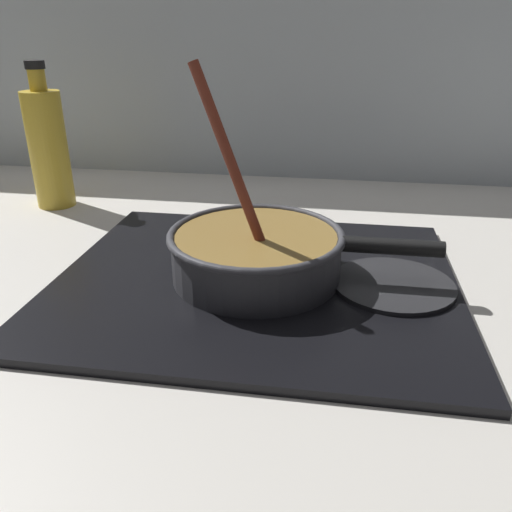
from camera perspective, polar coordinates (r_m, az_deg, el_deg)
ground at (r=0.59m, az=-7.10°, el=-13.83°), size 2.40×1.60×0.04m
backsplash_wall at (r=1.24m, az=2.64°, el=21.15°), size 2.40×0.02×0.55m
hob_plate at (r=0.74m, az=-0.00°, el=-2.68°), size 0.56×0.48×0.01m
burner_ring at (r=0.74m, az=-0.00°, el=-1.99°), size 0.18×0.18×0.01m
spare_burner at (r=0.73m, az=14.89°, el=-3.02°), size 0.17×0.17×0.01m
cooking_pan at (r=0.72m, az=0.11°, el=0.41°), size 0.37×0.25×0.29m
sauce_bottle at (r=1.12m, az=-21.95°, el=11.07°), size 0.07×0.07×0.28m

